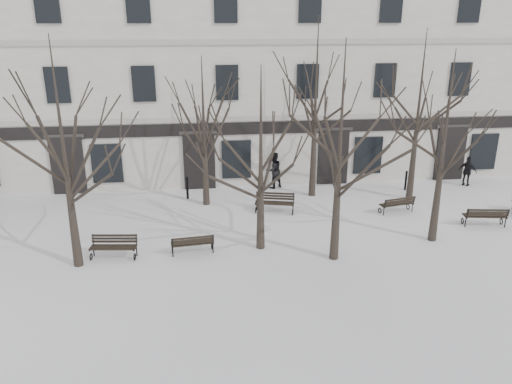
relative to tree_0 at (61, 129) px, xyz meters
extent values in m
plane|color=white|center=(7.94, 0.11, -4.98)|extent=(100.00, 100.00, 0.00)
cube|color=silver|center=(7.94, 13.11, 0.52)|extent=(40.00, 10.00, 11.00)
cube|color=#A9A39B|center=(7.94, 8.08, -1.38)|extent=(40.00, 0.12, 0.25)
cube|color=#A9A39B|center=(7.94, 8.08, 2.32)|extent=(40.00, 0.12, 0.25)
cube|color=black|center=(7.94, 8.07, -1.88)|extent=(40.00, 0.10, 0.60)
cube|color=black|center=(-2.06, 8.05, -3.53)|extent=(1.60, 0.22, 2.90)
cube|color=#2D2B28|center=(-2.06, 8.01, -2.03)|extent=(1.90, 0.08, 0.18)
cube|color=black|center=(-0.16, 8.06, -3.48)|extent=(1.50, 0.14, 2.00)
cube|color=black|center=(4.44, 8.05, -3.53)|extent=(1.60, 0.22, 2.90)
cube|color=#2D2B28|center=(4.44, 8.01, -2.03)|extent=(1.90, 0.08, 0.18)
cube|color=black|center=(6.34, 8.06, -3.48)|extent=(1.50, 0.14, 2.00)
cube|color=black|center=(11.44, 8.05, -3.53)|extent=(1.60, 0.22, 2.90)
cube|color=#2D2B28|center=(11.44, 8.01, -2.03)|extent=(1.90, 0.08, 0.18)
cube|color=black|center=(13.34, 8.06, -3.48)|extent=(1.50, 0.14, 2.00)
cube|color=black|center=(17.94, 8.05, -3.53)|extent=(1.60, 0.22, 2.90)
cube|color=#2D2B28|center=(17.94, 8.01, -2.03)|extent=(1.90, 0.08, 0.18)
cube|color=black|center=(19.84, 8.06, -3.48)|extent=(1.50, 0.14, 2.00)
cube|color=black|center=(-2.06, 8.06, 0.42)|extent=(1.10, 0.14, 1.70)
cube|color=black|center=(-2.06, 8.06, 4.02)|extent=(1.10, 0.14, 1.70)
cube|color=black|center=(1.94, 8.06, 0.42)|extent=(1.10, 0.14, 1.70)
cube|color=black|center=(1.94, 8.06, 4.02)|extent=(1.10, 0.14, 1.70)
cube|color=black|center=(5.94, 8.06, 0.42)|extent=(1.10, 0.14, 1.70)
cube|color=black|center=(5.94, 8.06, 4.02)|extent=(1.10, 0.14, 1.70)
cube|color=black|center=(9.94, 8.06, 0.42)|extent=(1.10, 0.14, 1.70)
cube|color=black|center=(9.94, 8.06, 4.02)|extent=(1.10, 0.14, 1.70)
cube|color=black|center=(13.94, 8.06, 0.42)|extent=(1.10, 0.14, 1.70)
cube|color=black|center=(13.94, 8.06, 4.02)|extent=(1.10, 0.14, 1.70)
cube|color=black|center=(17.94, 8.06, 0.42)|extent=(1.10, 0.14, 1.70)
cube|color=black|center=(17.94, 8.06, 4.02)|extent=(1.10, 0.14, 1.70)
cone|color=black|center=(0.00, 0.00, -3.31)|extent=(0.34, 0.34, 3.34)
cone|color=black|center=(6.67, 0.67, -3.53)|extent=(0.34, 0.34, 2.90)
cone|color=black|center=(9.25, -0.53, -3.34)|extent=(0.34, 0.34, 3.29)
cone|color=black|center=(13.58, 0.58, -3.43)|extent=(0.34, 0.34, 3.11)
cone|color=black|center=(4.71, 5.69, -3.53)|extent=(0.34, 0.34, 2.89)
cone|color=black|center=(9.98, 6.33, -3.19)|extent=(0.34, 0.34, 3.58)
cone|color=black|center=(14.59, 5.25, -3.30)|extent=(0.34, 0.34, 3.36)
torus|color=black|center=(0.37, 0.35, -4.85)|extent=(0.08, 0.28, 0.27)
cylinder|color=black|center=(0.41, 0.69, -4.77)|extent=(0.05, 0.05, 0.42)
cube|color=black|center=(0.39, 0.52, -4.55)|extent=(0.11, 0.52, 0.05)
torus|color=black|center=(1.96, 0.17, -4.85)|extent=(0.08, 0.28, 0.27)
cylinder|color=black|center=(2.00, 0.51, -4.77)|extent=(0.05, 0.05, 0.42)
cube|color=black|center=(1.98, 0.34, -4.55)|extent=(0.11, 0.52, 0.05)
cube|color=black|center=(1.16, 0.23, -4.54)|extent=(1.69, 0.28, 0.03)
cube|color=black|center=(1.18, 0.36, -4.54)|extent=(1.69, 0.28, 0.03)
cube|color=black|center=(1.19, 0.49, -4.54)|extent=(1.69, 0.28, 0.03)
cube|color=black|center=(1.21, 0.62, -4.54)|extent=(1.69, 0.28, 0.03)
cube|color=black|center=(1.21, 0.66, -4.41)|extent=(1.69, 0.23, 0.08)
cube|color=black|center=(1.22, 0.68, -4.30)|extent=(1.69, 0.23, 0.08)
cube|color=black|center=(1.22, 0.70, -4.19)|extent=(1.69, 0.23, 0.08)
cylinder|color=black|center=(0.42, 0.77, -4.37)|extent=(0.05, 0.14, 0.47)
cylinder|color=black|center=(2.01, 0.58, -4.37)|extent=(0.05, 0.14, 0.47)
torus|color=black|center=(4.80, 0.75, -4.85)|extent=(0.07, 0.26, 0.26)
cylinder|color=black|center=(4.84, 0.43, -4.78)|extent=(0.04, 0.04, 0.40)
cube|color=black|center=(4.82, 0.59, -4.58)|extent=(0.10, 0.49, 0.04)
torus|color=black|center=(3.31, 0.59, -4.85)|extent=(0.07, 0.26, 0.26)
cylinder|color=black|center=(3.34, 0.27, -4.78)|extent=(0.04, 0.04, 0.40)
cube|color=black|center=(3.33, 0.43, -4.58)|extent=(0.10, 0.49, 0.04)
cube|color=black|center=(4.05, 0.70, -4.56)|extent=(1.59, 0.25, 0.03)
cube|color=black|center=(4.07, 0.58, -4.56)|extent=(1.59, 0.25, 0.03)
cube|color=black|center=(4.08, 0.46, -4.56)|extent=(1.59, 0.25, 0.03)
cube|color=black|center=(4.09, 0.33, -4.56)|extent=(1.59, 0.25, 0.03)
cube|color=black|center=(4.10, 0.30, -4.45)|extent=(1.58, 0.20, 0.08)
cube|color=black|center=(4.10, 0.28, -4.34)|extent=(1.58, 0.20, 0.08)
cube|color=black|center=(4.10, 0.26, -4.24)|extent=(1.58, 0.20, 0.08)
cylinder|color=black|center=(4.84, 0.36, -4.40)|extent=(0.05, 0.13, 0.44)
cylinder|color=black|center=(3.35, 0.20, -4.40)|extent=(0.05, 0.13, 0.44)
torus|color=black|center=(17.24, 1.75, -4.84)|extent=(0.09, 0.29, 0.28)
cylinder|color=black|center=(17.19, 1.40, -4.76)|extent=(0.05, 0.05, 0.44)
cube|color=black|center=(17.22, 1.57, -4.54)|extent=(0.13, 0.54, 0.05)
torus|color=black|center=(15.61, 2.00, -4.84)|extent=(0.09, 0.29, 0.28)
cylinder|color=black|center=(15.56, 1.66, -4.76)|extent=(0.05, 0.05, 0.44)
cube|color=black|center=(15.59, 1.83, -4.54)|extent=(0.13, 0.54, 0.05)
cube|color=black|center=(16.43, 1.91, -4.52)|extent=(1.74, 0.36, 0.03)
cube|color=black|center=(16.41, 1.78, -4.52)|extent=(1.74, 0.36, 0.03)
cube|color=black|center=(16.39, 1.64, -4.52)|extent=(1.74, 0.36, 0.03)
cube|color=black|center=(16.37, 1.51, -4.52)|extent=(1.74, 0.36, 0.03)
cube|color=black|center=(16.37, 1.47, -4.40)|extent=(1.73, 0.30, 0.09)
cube|color=black|center=(16.36, 1.45, -4.28)|extent=(1.73, 0.30, 0.09)
cube|color=black|center=(16.36, 1.43, -4.16)|extent=(1.73, 0.30, 0.09)
cylinder|color=black|center=(17.18, 1.32, -4.35)|extent=(0.06, 0.14, 0.48)
cylinder|color=black|center=(15.55, 1.58, -4.35)|extent=(0.06, 0.14, 0.48)
torus|color=black|center=(6.91, 4.28, -4.84)|extent=(0.12, 0.29, 0.28)
cylinder|color=black|center=(7.00, 4.62, -4.76)|extent=(0.05, 0.05, 0.44)
cube|color=black|center=(6.96, 4.45, -4.54)|extent=(0.18, 0.54, 0.05)
torus|color=black|center=(8.54, 3.88, -4.84)|extent=(0.12, 0.29, 0.28)
cylinder|color=black|center=(8.62, 4.22, -4.76)|extent=(0.05, 0.05, 0.44)
cube|color=black|center=(8.58, 4.05, -4.54)|extent=(0.18, 0.54, 0.05)
cube|color=black|center=(7.72, 4.04, -4.52)|extent=(1.74, 0.51, 0.03)
cube|color=black|center=(7.75, 4.18, -4.52)|extent=(1.74, 0.51, 0.03)
cube|color=black|center=(7.78, 4.31, -4.52)|extent=(1.74, 0.51, 0.03)
cube|color=black|center=(7.81, 4.44, -4.52)|extent=(1.74, 0.51, 0.03)
cube|color=black|center=(7.82, 4.48, -4.39)|extent=(1.73, 0.46, 0.09)
cube|color=black|center=(7.83, 4.50, -4.27)|extent=(1.73, 0.46, 0.09)
cube|color=black|center=(7.83, 4.52, -4.15)|extent=(1.73, 0.46, 0.09)
cylinder|color=black|center=(7.02, 4.70, -4.34)|extent=(0.07, 0.15, 0.49)
cylinder|color=black|center=(8.64, 4.30, -4.34)|extent=(0.07, 0.15, 0.49)
torus|color=black|center=(13.98, 3.92, -4.86)|extent=(0.10, 0.26, 0.26)
cylinder|color=black|center=(14.04, 3.61, -4.78)|extent=(0.04, 0.04, 0.40)
cube|color=black|center=(14.01, 3.77, -4.58)|extent=(0.14, 0.48, 0.04)
torus|color=black|center=(12.51, 3.61, -4.86)|extent=(0.10, 0.26, 0.26)
cylinder|color=black|center=(12.57, 3.30, -4.78)|extent=(0.04, 0.04, 0.40)
cube|color=black|center=(12.54, 3.46, -4.58)|extent=(0.14, 0.48, 0.04)
cube|color=black|center=(13.24, 3.80, -4.56)|extent=(1.57, 0.40, 0.03)
cube|color=black|center=(13.26, 3.68, -4.56)|extent=(1.57, 0.40, 0.03)
cube|color=black|center=(13.29, 3.56, -4.56)|extent=(1.57, 0.40, 0.03)
cube|color=black|center=(13.31, 3.44, -4.56)|extent=(1.57, 0.40, 0.03)
cube|color=black|center=(13.32, 3.41, -4.45)|extent=(1.56, 0.36, 0.08)
cube|color=black|center=(13.32, 3.39, -4.34)|extent=(1.56, 0.36, 0.08)
cube|color=black|center=(13.33, 3.37, -4.24)|extent=(1.56, 0.36, 0.08)
cylinder|color=black|center=(14.06, 3.54, -4.41)|extent=(0.06, 0.13, 0.44)
cylinder|color=black|center=(12.59, 3.23, -4.41)|extent=(0.06, 0.13, 0.44)
cylinder|color=black|center=(3.81, 6.55, -4.46)|extent=(0.12, 0.12, 1.03)
sphere|color=black|center=(3.81, 6.55, -3.93)|extent=(0.14, 0.14, 0.14)
cylinder|color=black|center=(14.93, 6.57, -4.51)|extent=(0.11, 0.11, 0.94)
sphere|color=black|center=(14.93, 6.57, -4.02)|extent=(0.13, 0.13, 0.13)
imported|color=black|center=(8.24, 7.72, -4.98)|extent=(1.15, 1.06, 1.89)
imported|color=black|center=(18.40, 6.87, -4.98)|extent=(0.93, 0.91, 1.56)
camera|label=1|loc=(4.47, -16.66, 3.46)|focal=35.00mm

